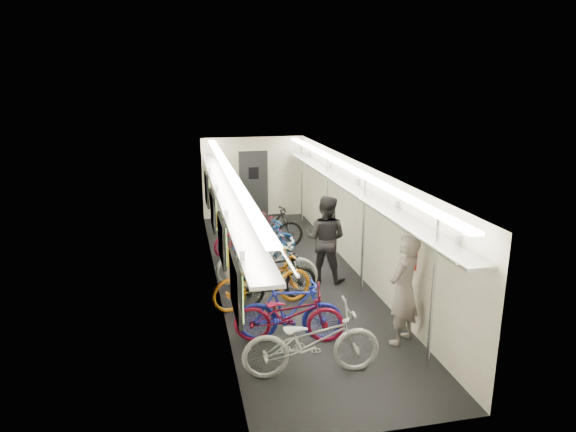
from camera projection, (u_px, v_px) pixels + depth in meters
name	position (u px, v px, depth m)	size (l,w,h in m)	color
train_car_shell	(265.00, 195.00, 11.00)	(10.00, 10.00, 10.00)	black
bicycle_0	(311.00, 341.00, 7.21)	(0.69, 1.97, 1.04)	#B5B4B9
bicycle_1	(290.00, 311.00, 8.13)	(0.48, 1.70, 1.02)	#1C26AB
bicycle_2	(289.00, 315.00, 8.12)	(0.61, 1.76, 0.93)	maroon
bicycle_3	(275.00, 278.00, 9.44)	(0.48, 1.71, 1.03)	black
bicycle_4	(262.00, 281.00, 9.36)	(0.67, 1.91, 1.00)	orange
bicycle_5	(271.00, 264.00, 10.05)	(0.52, 1.86, 1.12)	#BBBCBE
bicycle_6	(256.00, 257.00, 10.68)	(0.64, 1.82, 0.96)	#B3B3B8
bicycle_7	(264.00, 242.00, 11.57)	(0.46, 1.64, 0.99)	#184793
bicycle_8	(249.00, 236.00, 12.13)	(0.62, 1.79, 0.94)	maroon
bicycle_9	(267.00, 229.00, 12.38)	(0.52, 1.83, 1.10)	black
passenger_near	(404.00, 290.00, 7.99)	(0.65, 0.43, 1.79)	gray
passenger_mid	(326.00, 239.00, 10.50)	(0.87, 0.68, 1.80)	black
backpack	(419.00, 258.00, 8.28)	(0.26, 0.14, 0.38)	red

